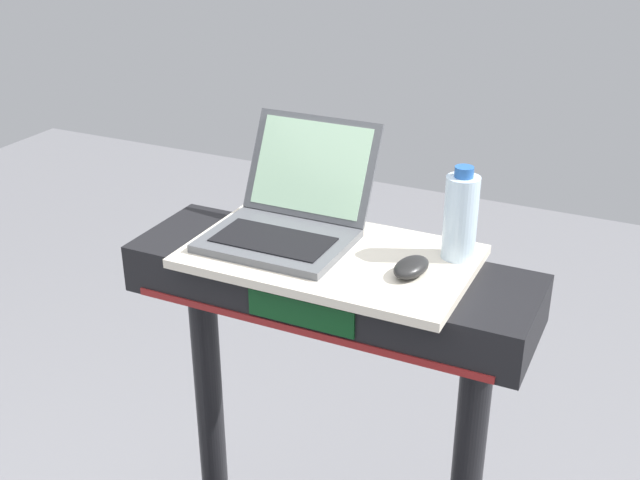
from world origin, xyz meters
The scene contains 4 objects.
desk_board centered at (0.00, 0.70, 1.16)m, with size 0.61×0.37×0.02m, color beige.
laptop centered at (-0.12, 0.74, 1.22)m, with size 0.31×0.35×0.23m.
computer_mouse centered at (0.19, 0.68, 1.19)m, with size 0.06×0.10×0.03m, color black.
water_bottle centered at (0.25, 0.80, 1.26)m, with size 0.07×0.07×0.20m.
Camera 1 is at (0.64, -0.69, 1.92)m, focal length 44.67 mm.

